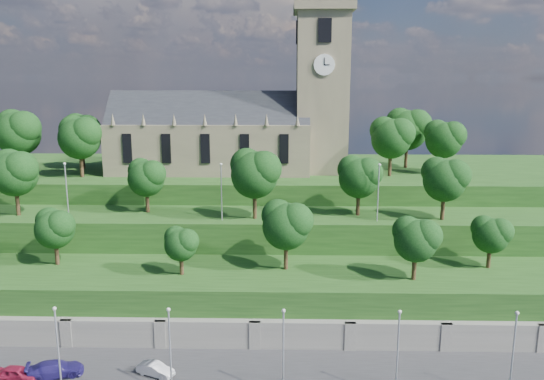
{
  "coord_description": "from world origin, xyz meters",
  "views": [
    {
      "loc": [
        7.95,
        -40.11,
        29.97
      ],
      "look_at": [
        6.39,
        30.0,
        15.18
      ],
      "focal_mm": 35.0,
      "sensor_mm": 36.0,
      "label": 1
    }
  ],
  "objects_px": {
    "church": "(240,125)",
    "car_right": "(55,369)",
    "car_left": "(17,374)",
    "car_middle": "(155,369)"
  },
  "relations": [
    {
      "from": "car_left",
      "to": "car_middle",
      "type": "bearing_deg",
      "value": -81.58
    },
    {
      "from": "car_right",
      "to": "church",
      "type": "bearing_deg",
      "value": -36.78
    },
    {
      "from": "car_right",
      "to": "car_left",
      "type": "bearing_deg",
      "value": 87.92
    },
    {
      "from": "car_left",
      "to": "car_middle",
      "type": "height_order",
      "value": "car_left"
    },
    {
      "from": "car_middle",
      "to": "car_right",
      "type": "distance_m",
      "value": 9.56
    },
    {
      "from": "car_middle",
      "to": "car_right",
      "type": "height_order",
      "value": "car_right"
    },
    {
      "from": "car_left",
      "to": "car_middle",
      "type": "distance_m",
      "value": 12.86
    },
    {
      "from": "church",
      "to": "car_right",
      "type": "height_order",
      "value": "church"
    },
    {
      "from": "church",
      "to": "car_right",
      "type": "bearing_deg",
      "value": -109.82
    },
    {
      "from": "car_left",
      "to": "car_middle",
      "type": "relative_size",
      "value": 1.14
    }
  ]
}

